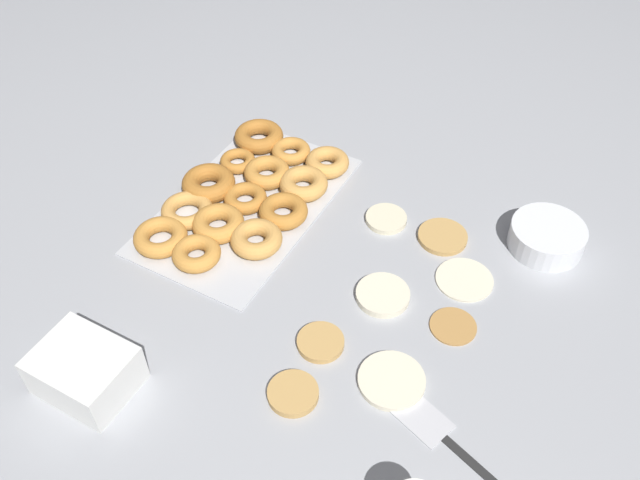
# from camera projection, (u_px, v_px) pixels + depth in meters

# --- Properties ---
(ground_plane) EXTENTS (3.00, 3.00, 0.00)m
(ground_plane) POSITION_uv_depth(u_px,v_px,m) (344.00, 286.00, 1.28)
(ground_plane) COLOR #9EA0A5
(pancake_0) EXTENTS (0.08, 0.08, 0.01)m
(pancake_0) POSITION_uv_depth(u_px,v_px,m) (321.00, 342.00, 1.18)
(pancake_0) COLOR tan
(pancake_0) RESTS_ON ground_plane
(pancake_1) EXTENTS (0.11, 0.11, 0.01)m
(pancake_1) POSITION_uv_depth(u_px,v_px,m) (392.00, 380.00, 1.13)
(pancake_1) COLOR beige
(pancake_1) RESTS_ON ground_plane
(pancake_2) EXTENTS (0.11, 0.11, 0.01)m
(pancake_2) POSITION_uv_depth(u_px,v_px,m) (465.00, 279.00, 1.29)
(pancake_2) COLOR beige
(pancake_2) RESTS_ON ground_plane
(pancake_3) EXTENTS (0.08, 0.08, 0.01)m
(pancake_3) POSITION_uv_depth(u_px,v_px,m) (453.00, 326.00, 1.21)
(pancake_3) COLOR #B27F42
(pancake_3) RESTS_ON ground_plane
(pancake_4) EXTENTS (0.09, 0.09, 0.01)m
(pancake_4) POSITION_uv_depth(u_px,v_px,m) (293.00, 393.00, 1.11)
(pancake_4) COLOR tan
(pancake_4) RESTS_ON ground_plane
(pancake_5) EXTENTS (0.10, 0.10, 0.01)m
(pancake_5) POSITION_uv_depth(u_px,v_px,m) (383.00, 295.00, 1.26)
(pancake_5) COLOR beige
(pancake_5) RESTS_ON ground_plane
(pancake_6) EXTENTS (0.09, 0.09, 0.01)m
(pancake_6) POSITION_uv_depth(u_px,v_px,m) (386.00, 219.00, 1.40)
(pancake_6) COLOR beige
(pancake_6) RESTS_ON ground_plane
(pancake_7) EXTENTS (0.10, 0.10, 0.01)m
(pancake_7) POSITION_uv_depth(u_px,v_px,m) (443.00, 237.00, 1.37)
(pancake_7) COLOR tan
(pancake_7) RESTS_ON ground_plane
(donut_tray) EXTENTS (0.50, 0.30, 0.04)m
(donut_tray) POSITION_uv_depth(u_px,v_px,m) (245.00, 195.00, 1.43)
(donut_tray) COLOR silver
(donut_tray) RESTS_ON ground_plane
(batter_bowl) EXTENTS (0.15, 0.15, 0.05)m
(batter_bowl) POSITION_uv_depth(u_px,v_px,m) (547.00, 237.00, 1.34)
(batter_bowl) COLOR white
(batter_bowl) RESTS_ON ground_plane
(container_stack) EXTENTS (0.12, 0.15, 0.08)m
(container_stack) POSITION_uv_depth(u_px,v_px,m) (85.00, 371.00, 1.10)
(container_stack) COLOR white
(container_stack) RESTS_ON ground_plane
(spatula) EXTENTS (0.12, 0.26, 0.01)m
(spatula) POSITION_uv_depth(u_px,v_px,m) (430.00, 425.00, 1.08)
(spatula) COLOR black
(spatula) RESTS_ON ground_plane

